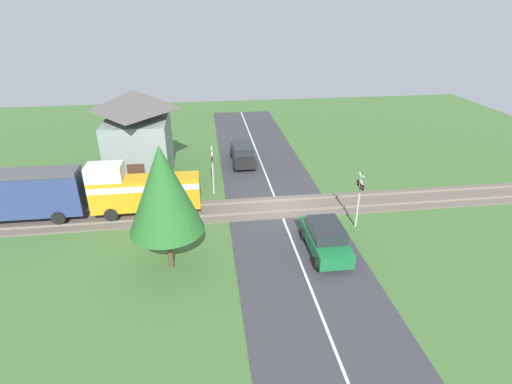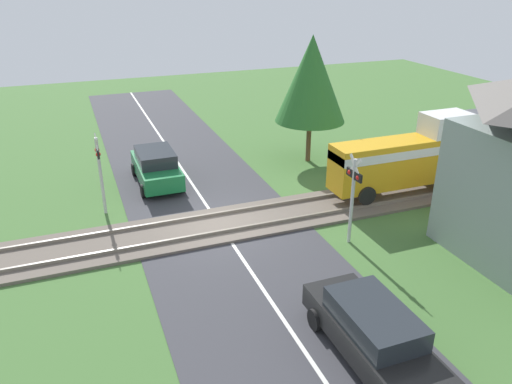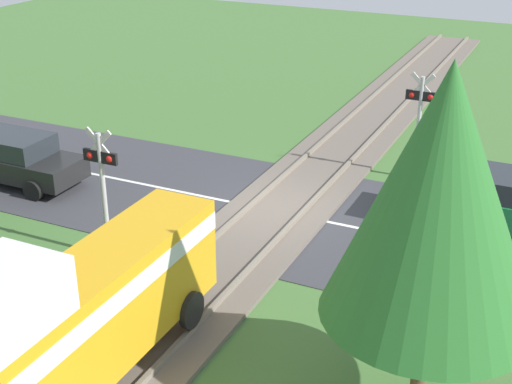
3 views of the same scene
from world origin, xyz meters
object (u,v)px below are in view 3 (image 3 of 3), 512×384
object	(u,v)px
car_far_side	(11,157)
crossing_signal_west_approach	(420,112)
car_near_crossing	(480,198)
crossing_signal_east_approach	(102,177)

from	to	relation	value
car_far_side	crossing_signal_west_approach	distance (m)	12.07
car_near_crossing	car_far_side	xyz separation A→B (m)	(13.01, 2.88, -0.04)
crossing_signal_west_approach	crossing_signal_east_approach	size ratio (longest dim) A/B	1.00
crossing_signal_east_approach	car_near_crossing	bearing A→B (deg)	-145.20
car_far_side	crossing_signal_west_approach	bearing A→B (deg)	-153.38
car_near_crossing	car_far_side	bearing A→B (deg)	12.48
car_near_crossing	crossing_signal_east_approach	bearing A→B (deg)	34.80
car_far_side	crossing_signal_east_approach	size ratio (longest dim) A/B	1.39
car_far_side	crossing_signal_east_approach	bearing A→B (deg)	154.69
crossing_signal_west_approach	car_near_crossing	bearing A→B (deg)	132.46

